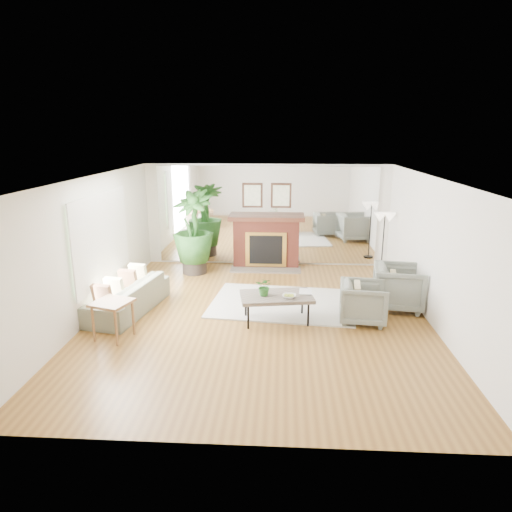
# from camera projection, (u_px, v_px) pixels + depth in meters

# --- Properties ---
(ground) EXTENTS (7.00, 7.00, 0.00)m
(ground) POSITION_uv_depth(u_px,v_px,m) (259.00, 317.00, 8.25)
(ground) COLOR brown
(ground) RESTS_ON ground
(wall_left) EXTENTS (0.02, 7.00, 2.50)m
(wall_left) POSITION_uv_depth(u_px,v_px,m) (91.00, 248.00, 8.09)
(wall_left) COLOR silver
(wall_left) RESTS_ON ground
(wall_right) EXTENTS (0.02, 7.00, 2.50)m
(wall_right) POSITION_uv_depth(u_px,v_px,m) (435.00, 253.00, 7.75)
(wall_right) COLOR silver
(wall_right) RESTS_ON ground
(wall_back) EXTENTS (6.00, 0.02, 2.50)m
(wall_back) POSITION_uv_depth(u_px,v_px,m) (267.00, 215.00, 11.28)
(wall_back) COLOR silver
(wall_back) RESTS_ON ground
(mirror_panel) EXTENTS (5.40, 0.04, 2.40)m
(mirror_panel) POSITION_uv_depth(u_px,v_px,m) (267.00, 215.00, 11.27)
(mirror_panel) COLOR silver
(mirror_panel) RESTS_ON wall_back
(window_panel) EXTENTS (0.04, 2.40, 1.50)m
(window_panel) POSITION_uv_depth(u_px,v_px,m) (101.00, 238.00, 8.45)
(window_panel) COLOR #B2E09E
(window_panel) RESTS_ON wall_left
(fireplace) EXTENTS (1.85, 0.83, 2.05)m
(fireplace) POSITION_uv_depth(u_px,v_px,m) (266.00, 241.00, 11.22)
(fireplace) COLOR maroon
(fireplace) RESTS_ON ground
(area_rug) EXTENTS (2.91, 2.21, 0.03)m
(area_rug) POSITION_uv_depth(u_px,v_px,m) (282.00, 303.00, 8.90)
(area_rug) COLOR silver
(area_rug) RESTS_ON ground
(coffee_table) EXTENTS (1.34, 0.92, 0.50)m
(coffee_table) POSITION_uv_depth(u_px,v_px,m) (276.00, 297.00, 7.95)
(coffee_table) COLOR #665D51
(coffee_table) RESTS_ON ground
(sofa) EXTENTS (1.12, 2.11, 0.58)m
(sofa) POSITION_uv_depth(u_px,v_px,m) (128.00, 296.00, 8.47)
(sofa) COLOR gray
(sofa) RESTS_ON ground
(armchair_back) EXTENTS (1.05, 1.03, 0.84)m
(armchair_back) POSITION_uv_depth(u_px,v_px,m) (399.00, 287.00, 8.58)
(armchair_back) COLOR gray
(armchair_back) RESTS_ON ground
(armchair_front) EXTENTS (0.87, 0.85, 0.72)m
(armchair_front) POSITION_uv_depth(u_px,v_px,m) (363.00, 302.00, 7.98)
(armchair_front) COLOR gray
(armchair_front) RESTS_ON ground
(side_table) EXTENTS (0.69, 0.69, 0.63)m
(side_table) POSITION_uv_depth(u_px,v_px,m) (112.00, 307.00, 7.30)
(side_table) COLOR #8D5D38
(side_table) RESTS_ON ground
(potted_ficus) EXTENTS (1.22, 1.22, 1.96)m
(potted_ficus) POSITION_uv_depth(u_px,v_px,m) (193.00, 230.00, 10.60)
(potted_ficus) COLOR black
(potted_ficus) RESTS_ON ground
(floor_lamp) EXTENTS (0.48, 0.27, 1.48)m
(floor_lamp) POSITION_uv_depth(u_px,v_px,m) (384.00, 223.00, 10.31)
(floor_lamp) COLOR black
(floor_lamp) RESTS_ON ground
(tabletop_plant) EXTENTS (0.36, 0.33, 0.33)m
(tabletop_plant) POSITION_uv_depth(u_px,v_px,m) (265.00, 287.00, 7.87)
(tabletop_plant) COLOR #2C6625
(tabletop_plant) RESTS_ON coffee_table
(fruit_bowl) EXTENTS (0.27, 0.27, 0.06)m
(fruit_bowl) POSITION_uv_depth(u_px,v_px,m) (289.00, 296.00, 7.80)
(fruit_bowl) COLOR #8D5D38
(fruit_bowl) RESTS_ON coffee_table
(book) EXTENTS (0.24, 0.32, 0.02)m
(book) POSITION_uv_depth(u_px,v_px,m) (299.00, 292.00, 8.08)
(book) COLOR #8D5D38
(book) RESTS_ON coffee_table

